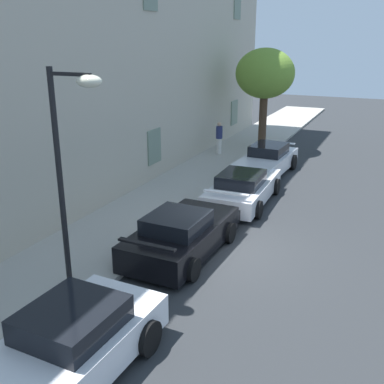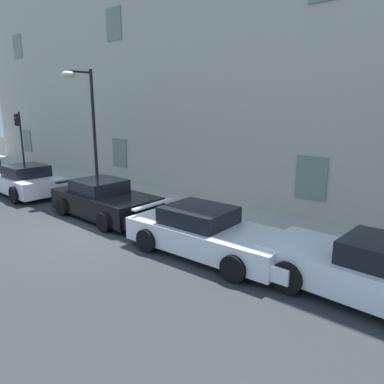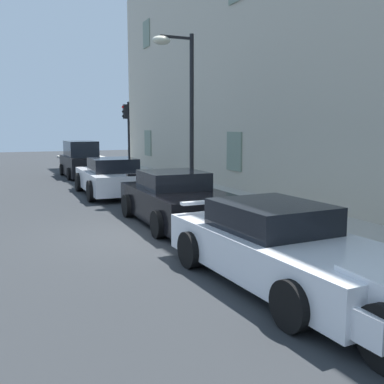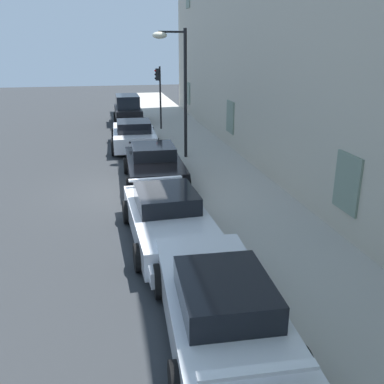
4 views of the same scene
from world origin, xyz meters
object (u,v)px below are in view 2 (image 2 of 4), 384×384
object	(u,v)px
sportscar_red_lead	(23,180)
sportscar_white_middle	(213,235)
street_lamp	(84,109)
sportscar_yellow_flank	(108,202)
traffic_light	(19,132)
sportscar_tail_end	(364,271)

from	to	relation	value
sportscar_red_lead	sportscar_white_middle	xyz separation A→B (m)	(11.07, 0.10, -0.05)
sportscar_white_middle	street_lamp	bearing A→B (deg)	169.30
street_lamp	sportscar_white_middle	bearing A→B (deg)	-10.70
sportscar_yellow_flank	traffic_light	size ratio (longest dim) A/B	1.33
sportscar_white_middle	street_lamp	size ratio (longest dim) A/B	0.94
sportscar_tail_end	traffic_light	world-z (taller)	traffic_light
sportscar_tail_end	traffic_light	bearing A→B (deg)	175.59
sportscar_yellow_flank	traffic_light	xyz separation A→B (m)	(-9.92, 1.49, 1.98)
traffic_light	street_lamp	bearing A→B (deg)	-1.43
sportscar_red_lead	sportscar_tail_end	distance (m)	14.86
sportscar_tail_end	street_lamp	world-z (taller)	street_lamp
sportscar_red_lead	sportscar_yellow_flank	world-z (taller)	sportscar_red_lead
sportscar_white_middle	street_lamp	xyz separation A→B (m)	(-8.15, 1.54, 3.31)
sportscar_red_lead	traffic_light	xyz separation A→B (m)	(-3.86, 1.81, 1.94)
sportscar_white_middle	sportscar_tail_end	bearing A→B (deg)	4.02
sportscar_white_middle	sportscar_red_lead	bearing A→B (deg)	-179.48
sportscar_red_lead	traffic_light	distance (m)	4.68
sportscar_red_lead	street_lamp	bearing A→B (deg)	29.40
traffic_light	street_lamp	distance (m)	6.90
street_lamp	sportscar_yellow_flank	bearing A→B (deg)	-22.80
sportscar_yellow_flank	traffic_light	distance (m)	10.23
sportscar_white_middle	sportscar_yellow_flank	bearing A→B (deg)	177.53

